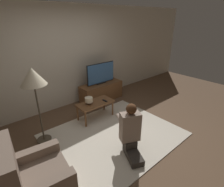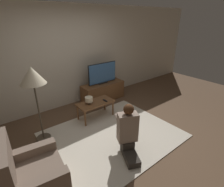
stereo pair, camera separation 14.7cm
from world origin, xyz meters
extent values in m
plane|color=brown|center=(0.00, 0.00, 0.00)|extent=(10.00, 10.00, 0.00)
cube|color=beige|center=(0.00, 1.93, 1.30)|extent=(10.00, 0.06, 2.60)
cube|color=beige|center=(0.00, 0.00, 0.01)|extent=(2.57, 2.13, 0.02)
cube|color=brown|center=(0.86, 1.53, 0.26)|extent=(1.27, 0.45, 0.52)
cube|color=black|center=(0.86, 1.53, 0.54)|extent=(0.31, 0.08, 0.04)
cube|color=black|center=(0.86, 1.54, 0.83)|extent=(0.91, 0.03, 0.57)
cube|color=#38669E|center=(0.86, 1.53, 0.83)|extent=(0.88, 0.04, 0.54)
cube|color=brown|center=(0.12, 0.80, 0.40)|extent=(0.87, 0.42, 0.04)
cylinder|color=brown|center=(-0.28, 0.63, 0.19)|extent=(0.04, 0.04, 0.39)
cylinder|color=brown|center=(0.51, 0.63, 0.19)|extent=(0.04, 0.04, 0.39)
cylinder|color=brown|center=(-0.28, 0.97, 0.19)|extent=(0.04, 0.04, 0.39)
cylinder|color=brown|center=(0.51, 0.97, 0.19)|extent=(0.04, 0.04, 0.39)
cylinder|color=#4C4233|center=(-1.17, 0.79, 0.01)|extent=(0.28, 0.28, 0.03)
cylinder|color=#4C4233|center=(-1.17, 0.79, 0.74)|extent=(0.03, 0.03, 1.42)
cone|color=beige|center=(-1.17, 0.79, 1.34)|extent=(0.45, 0.45, 0.31)
cube|color=#7A6656|center=(-1.63, -0.35, 0.20)|extent=(0.84, 0.89, 0.40)
cube|color=#7A6656|center=(-1.92, -0.32, 0.67)|extent=(0.26, 0.81, 0.54)
cube|color=#7A6656|center=(-1.59, -0.03, 0.27)|extent=(0.75, 0.23, 0.54)
cube|color=#332D28|center=(-0.19, -0.71, 0.07)|extent=(0.40, 0.53, 0.11)
cube|color=#332D28|center=(-0.10, -0.54, 0.20)|extent=(0.30, 0.31, 0.14)
cube|color=gray|center=(-0.10, -0.54, 0.53)|extent=(0.39, 0.32, 0.53)
sphere|color=tan|center=(-0.10, -0.54, 0.88)|extent=(0.17, 0.17, 0.17)
sphere|color=#4C2D19|center=(-0.11, -0.55, 0.89)|extent=(0.18, 0.18, 0.18)
cube|color=black|center=(0.05, -0.20, 0.56)|extent=(0.13, 0.10, 0.04)
cylinder|color=gray|center=(0.09, -0.35, 0.56)|extent=(0.19, 0.30, 0.07)
cylinder|color=gray|center=(-0.09, -0.27, 0.56)|extent=(0.19, 0.30, 0.07)
cylinder|color=#4C3823|center=(-0.05, 0.83, 0.45)|extent=(0.10, 0.10, 0.06)
cylinder|color=beige|center=(-0.05, 0.83, 0.54)|extent=(0.18, 0.18, 0.11)
cube|color=black|center=(0.34, 0.72, 0.43)|extent=(0.04, 0.15, 0.02)
camera|label=1|loc=(-2.00, -2.25, 2.27)|focal=28.00mm
camera|label=2|loc=(-1.89, -2.34, 2.27)|focal=28.00mm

